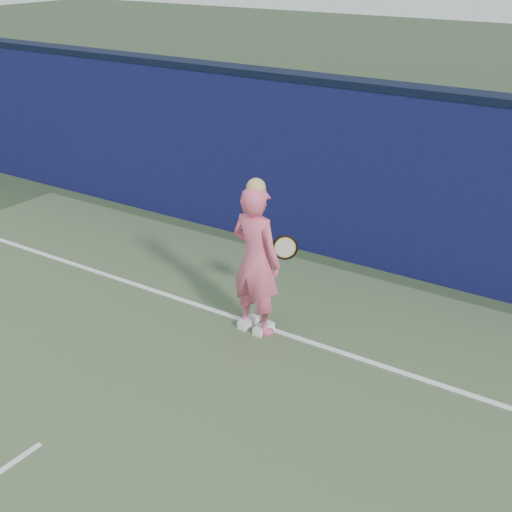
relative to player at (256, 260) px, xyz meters
The scene contains 4 objects.
backstop_wall 2.65m from the player, 100.64° to the left, with size 24.00×0.40×2.50m, color #0C0E35.
wall_cap 3.09m from the player, 100.64° to the left, with size 24.00×0.42×0.10m, color black.
player is the anchor object (origin of this frame).
racket 0.50m from the player, 83.72° to the left, with size 0.59×0.24×0.32m.
Camera 1 is at (4.66, -2.35, 4.34)m, focal length 50.00 mm.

